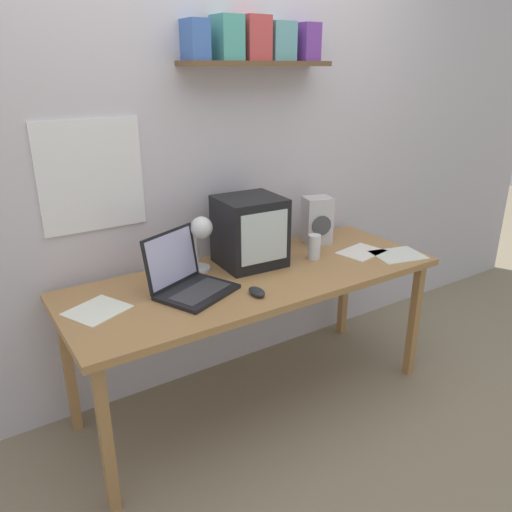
# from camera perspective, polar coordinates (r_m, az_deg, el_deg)

# --- Properties ---
(ground_plane) EXTENTS (12.00, 12.00, 0.00)m
(ground_plane) POSITION_cam_1_polar(r_m,az_deg,el_deg) (2.82, 0.00, -15.89)
(ground_plane) COLOR gray
(back_wall) EXTENTS (5.60, 0.24, 2.60)m
(back_wall) POSITION_cam_1_polar(r_m,az_deg,el_deg) (2.65, -5.08, 12.59)
(back_wall) COLOR silver
(back_wall) RESTS_ON ground_plane
(corner_desk) EXTENTS (1.88, 0.70, 0.73)m
(corner_desk) POSITION_cam_1_polar(r_m,az_deg,el_deg) (2.48, 0.00, -3.39)
(corner_desk) COLOR #B07E49
(corner_desk) RESTS_ON ground_plane
(crt_monitor) EXTENTS (0.33, 0.32, 0.35)m
(crt_monitor) POSITION_cam_1_polar(r_m,az_deg,el_deg) (2.54, -0.72, 2.85)
(crt_monitor) COLOR black
(crt_monitor) RESTS_ON corner_desk
(laptop) EXTENTS (0.42, 0.40, 0.27)m
(laptop) POSITION_cam_1_polar(r_m,az_deg,el_deg) (2.28, -8.01, -2.41)
(laptop) COLOR black
(laptop) RESTS_ON corner_desk
(desk_lamp) EXTENTS (0.13, 0.18, 0.29)m
(desk_lamp) POSITION_cam_1_polar(r_m,az_deg,el_deg) (2.42, -6.33, 2.39)
(desk_lamp) COLOR white
(desk_lamp) RESTS_ON corner_desk
(juice_glass) EXTENTS (0.07, 0.07, 0.13)m
(juice_glass) POSITION_cam_1_polar(r_m,az_deg,el_deg) (2.66, 6.65, 0.92)
(juice_glass) COLOR white
(juice_glass) RESTS_ON corner_desk
(space_heater) EXTENTS (0.18, 0.16, 0.27)m
(space_heater) POSITION_cam_1_polar(r_m,az_deg,el_deg) (2.89, 6.99, 4.08)
(space_heater) COLOR silver
(space_heater) RESTS_ON corner_desk
(computer_mouse) EXTENTS (0.06, 0.11, 0.03)m
(computer_mouse) POSITION_cam_1_polar(r_m,az_deg,el_deg) (2.24, 0.09, -4.11)
(computer_mouse) COLOR #232326
(computer_mouse) RESTS_ON corner_desk
(loose_paper_near_monitor) EXTENTS (0.27, 0.23, 0.00)m
(loose_paper_near_monitor) POSITION_cam_1_polar(r_m,az_deg,el_deg) (2.81, 11.94, 0.46)
(loose_paper_near_monitor) COLOR white
(loose_paper_near_monitor) RESTS_ON corner_desk
(loose_paper_near_laptop) EXTENTS (0.29, 0.28, 0.00)m
(loose_paper_near_laptop) POSITION_cam_1_polar(r_m,az_deg,el_deg) (2.21, -17.69, -5.92)
(loose_paper_near_laptop) COLOR white
(loose_paper_near_laptop) RESTS_ON corner_desk
(open_notebook) EXTENTS (0.30, 0.26, 0.00)m
(open_notebook) POSITION_cam_1_polar(r_m,az_deg,el_deg) (2.82, 15.95, 0.13)
(open_notebook) COLOR silver
(open_notebook) RESTS_ON corner_desk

